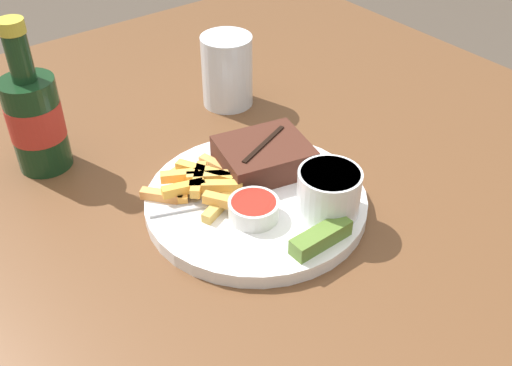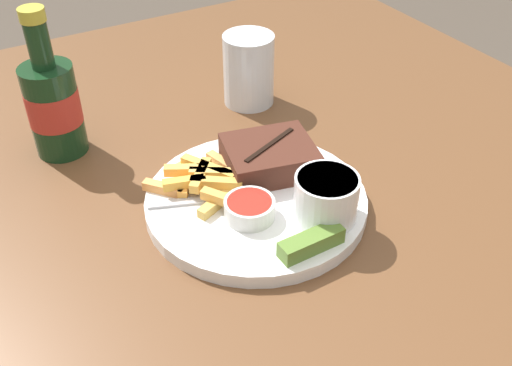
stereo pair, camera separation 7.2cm
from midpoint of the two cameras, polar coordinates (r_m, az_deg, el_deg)
dining_table at (r=0.80m, az=2.60°, el=-6.71°), size 1.16×1.26×0.76m
dinner_plate at (r=0.74m, az=2.79°, el=-1.89°), size 0.27×0.27×0.02m
steak_portion at (r=0.77m, az=3.97°, el=2.41°), size 0.13×0.12×0.04m
fries_pile at (r=0.74m, az=-2.32°, el=0.22°), size 0.12×0.12×0.02m
coleslaw_cup at (r=0.69m, az=9.67°, el=-1.31°), size 0.07×0.07×0.06m
dipping_sauce_cup at (r=0.70m, az=2.34°, el=-2.51°), size 0.06×0.06×0.02m
pickle_spear at (r=0.66m, az=8.41°, el=-5.76°), size 0.08×0.02×0.02m
fork_utensil at (r=0.72m, az=-2.70°, el=-1.80°), size 0.13×0.06×0.00m
knife_utensil at (r=0.76m, az=2.50°, el=0.27°), size 0.07×0.16×0.01m
beer_bottle at (r=0.84m, az=-16.46°, el=7.14°), size 0.07×0.07×0.21m
drinking_glass at (r=0.94m, az=1.54°, el=10.67°), size 0.08×0.08×0.11m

